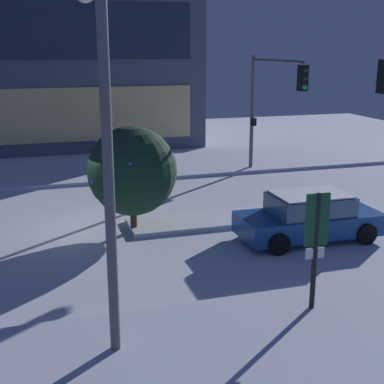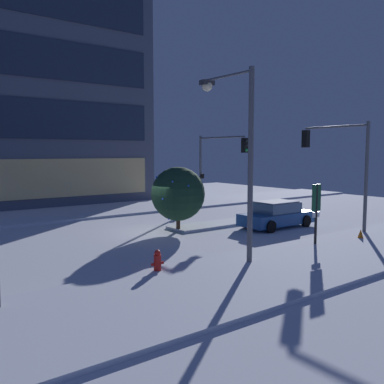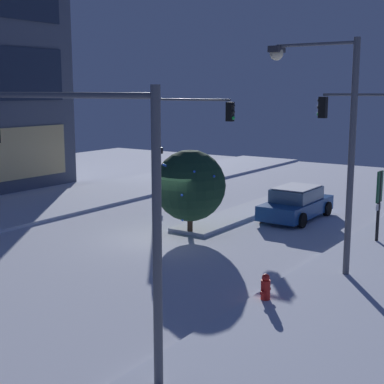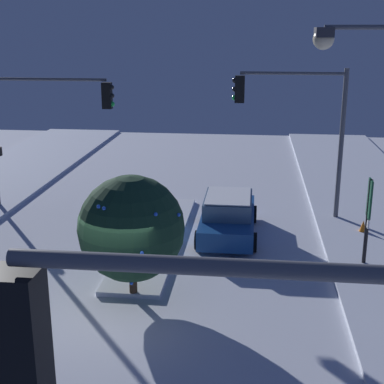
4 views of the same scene
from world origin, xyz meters
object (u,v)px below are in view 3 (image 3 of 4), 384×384
at_px(car_near, 296,204).
at_px(traffic_light_corner_far_right, 187,126).
at_px(traffic_light_corner_near_left, 75,171).
at_px(traffic_light_corner_near_right, 368,129).
at_px(decorated_tree_median, 190,186).
at_px(street_lamp_arched, 327,123).
at_px(parking_info_sign, 379,198).
at_px(fire_hydrant, 265,290).

bearing_deg(car_near, traffic_light_corner_far_right, 74.07).
bearing_deg(traffic_light_corner_near_left, car_near, -82.69).
distance_m(traffic_light_corner_near_right, decorated_tree_median, 8.91).
xyz_separation_m(street_lamp_arched, parking_info_sign, (4.52, -0.41, -3.02)).
xyz_separation_m(traffic_light_corner_near_left, street_lamp_arched, (8.69, -1.98, 0.63)).
height_order(traffic_light_corner_near_right, parking_info_sign, traffic_light_corner_near_right).
xyz_separation_m(car_near, fire_hydrant, (-10.27, -3.73, -0.29)).
relative_size(parking_info_sign, decorated_tree_median, 0.81).
relative_size(car_near, fire_hydrant, 5.23).
height_order(street_lamp_arched, parking_info_sign, street_lamp_arched).
height_order(parking_info_sign, decorated_tree_median, decorated_tree_median).
xyz_separation_m(traffic_light_corner_near_left, parking_info_sign, (13.21, -2.39, -2.39)).
distance_m(car_near, parking_info_sign, 5.07).
relative_size(traffic_light_corner_near_left, street_lamp_arched, 0.80).
height_order(traffic_light_corner_near_left, traffic_light_corner_near_right, traffic_light_corner_near_left).
relative_size(car_near, street_lamp_arched, 0.62).
bearing_deg(street_lamp_arched, traffic_light_corner_near_left, 77.57).
bearing_deg(parking_info_sign, decorated_tree_median, 24.18).
bearing_deg(decorated_tree_median, fire_hydrant, -130.16).
distance_m(car_near, fire_hydrant, 10.93).
distance_m(street_lamp_arched, fire_hydrant, 5.58).
distance_m(traffic_light_corner_near_left, traffic_light_corner_far_right, 20.11).
height_order(traffic_light_corner_far_right, parking_info_sign, traffic_light_corner_far_right).
height_order(traffic_light_corner_near_left, decorated_tree_median, traffic_light_corner_near_left).
xyz_separation_m(car_near, traffic_light_corner_far_right, (2.14, 7.60, 3.14)).
xyz_separation_m(traffic_light_corner_near_right, fire_hydrant, (-12.38, -1.31, -3.65)).
xyz_separation_m(traffic_light_corner_far_right, traffic_light_corner_near_right, (-0.02, -10.02, 0.21)).
distance_m(traffic_light_corner_near_left, decorated_tree_median, 11.48).
relative_size(car_near, parking_info_sign, 1.61).
height_order(street_lamp_arched, fire_hydrant, street_lamp_arched).
bearing_deg(parking_info_sign, fire_hydrant, 86.88).
bearing_deg(car_near, fire_hydrant, -160.25).
relative_size(car_near, traffic_light_corner_near_left, 0.77).
height_order(traffic_light_corner_near_left, fire_hydrant, traffic_light_corner_near_left).
distance_m(traffic_light_corner_near_left, street_lamp_arched, 8.94).
bearing_deg(traffic_light_corner_near_left, traffic_light_corner_near_right, -91.39).
height_order(street_lamp_arched, decorated_tree_median, street_lamp_arched).
bearing_deg(traffic_light_corner_far_right, traffic_light_corner_near_left, -61.51).
xyz_separation_m(traffic_light_corner_near_left, fire_hydrant, (5.27, -1.74, -3.76)).
distance_m(fire_hydrant, parking_info_sign, 8.09).
distance_m(car_near, traffic_light_corner_near_left, 16.04).
relative_size(street_lamp_arched, fire_hydrant, 8.42).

